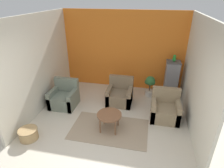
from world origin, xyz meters
TOP-DOWN VIEW (x-y plane):
  - ground_plane at (0.00, 0.00)m, footprint 20.00×20.00m
  - wall_back_accent at (0.00, 3.68)m, footprint 4.28×0.06m
  - wall_left at (-2.11, 1.82)m, footprint 0.06×3.65m
  - wall_right at (2.11, 1.82)m, footprint 0.06×3.65m
  - area_rug at (0.08, 1.11)m, footprint 1.95×1.18m
  - coffee_table at (0.08, 1.11)m, footprint 0.62×0.62m
  - armchair_left at (-1.52, 1.94)m, footprint 0.76×0.72m
  - armchair_right at (1.48, 1.92)m, footprint 0.76×0.72m
  - armchair_middle at (0.12, 2.46)m, footprint 0.76×0.72m
  - birdcage at (1.68, 3.23)m, footprint 0.52×0.52m
  - parrot at (1.68, 3.23)m, footprint 0.11×0.19m
  - potted_plant at (1.02, 3.13)m, footprint 0.35×0.31m
  - wicker_basket at (-1.73, 0.37)m, footprint 0.45×0.45m

SIDE VIEW (x-z plane):
  - ground_plane at x=0.00m, z-range 0.00..0.00m
  - area_rug at x=0.08m, z-range 0.00..0.01m
  - wicker_basket at x=-1.73m, z-range 0.01..0.28m
  - armchair_left at x=-1.52m, z-range -0.14..0.67m
  - armchair_right at x=1.48m, z-range -0.14..0.67m
  - armchair_middle at x=0.12m, z-range -0.14..0.67m
  - potted_plant at x=1.02m, z-range 0.06..0.76m
  - coffee_table at x=0.08m, z-range 0.18..0.65m
  - birdcage at x=1.68m, z-range -0.01..1.21m
  - parrot at x=1.68m, z-range 1.22..1.45m
  - wall_back_accent at x=0.00m, z-range 0.00..2.70m
  - wall_left at x=-2.11m, z-range 0.00..2.70m
  - wall_right at x=2.11m, z-range 0.00..2.70m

